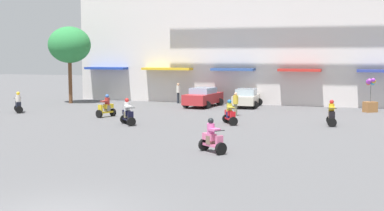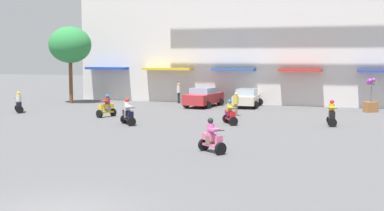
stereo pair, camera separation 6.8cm
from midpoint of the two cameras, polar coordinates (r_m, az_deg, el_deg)
name	(u,v)px [view 1 (the left image)]	position (r m, az deg, el deg)	size (l,w,h in m)	color
ground_plane	(205,137)	(24.97, 1.42, -3.64)	(128.00, 128.00, 0.00)	#575759
plaza_tree_0	(69,45)	(43.42, -13.85, 6.71)	(3.66, 3.20, 6.45)	brown
parked_car_0	(203,97)	(39.47, 1.23, 0.98)	(2.65, 4.47, 1.51)	#B62B2F
parked_car_1	(246,98)	(39.47, 6.15, 0.89)	(2.44, 3.99, 1.44)	beige
scooter_rider_0	(106,108)	(33.45, -9.82, -0.23)	(0.96, 1.43, 1.51)	black
scooter_rider_3	(212,139)	(21.00, 2.21, -3.79)	(1.36, 1.19, 1.47)	black
scooter_rider_5	(18,104)	(37.55, -19.24, 0.15)	(1.29, 1.35, 1.50)	black
scooter_rider_6	(230,114)	(29.59, 4.27, -0.99)	(1.20, 1.48, 1.47)	black
scooter_rider_7	(331,115)	(30.07, 15.56, -1.02)	(0.68, 1.39, 1.50)	black
scooter_rider_8	(128,114)	(29.53, -7.42, -0.96)	(1.34, 1.34, 1.57)	black
pedestrian_0	(178,92)	(42.24, -1.63, 1.60)	(0.35, 0.35, 1.71)	#1F232B
pedestrian_2	(236,103)	(33.66, 4.94, 0.33)	(0.36, 0.36, 1.59)	#74765A
balloon_vendor_cart	(370,98)	(37.90, 19.62, 0.84)	(1.08, 1.03, 2.46)	#9A6537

